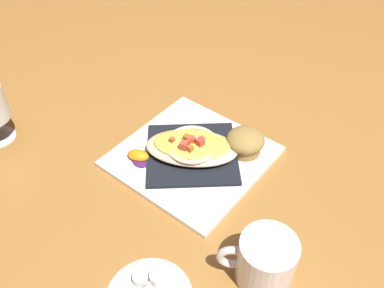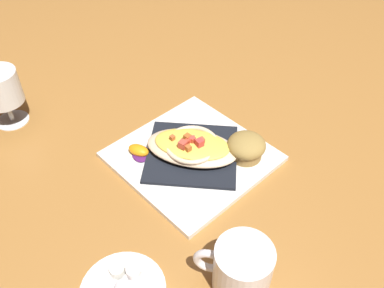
# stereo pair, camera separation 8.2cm
# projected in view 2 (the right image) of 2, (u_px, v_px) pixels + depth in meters

# --- Properties ---
(ground_plane) EXTENTS (2.60, 2.60, 0.00)m
(ground_plane) POSITION_uv_depth(u_px,v_px,m) (192.00, 158.00, 0.85)
(ground_plane) COLOR #9E6B32
(square_plate) EXTENTS (0.33, 0.33, 0.01)m
(square_plate) POSITION_uv_depth(u_px,v_px,m) (192.00, 157.00, 0.84)
(square_plate) COLOR white
(square_plate) RESTS_ON ground_plane
(folded_napkin) EXTENTS (0.24, 0.25, 0.01)m
(folded_napkin) POSITION_uv_depth(u_px,v_px,m) (192.00, 154.00, 0.84)
(folded_napkin) COLOR black
(folded_napkin) RESTS_ON square_plate
(gratin_dish) EXTENTS (0.20, 0.20, 0.04)m
(gratin_dish) POSITION_uv_depth(u_px,v_px,m) (192.00, 146.00, 0.82)
(gratin_dish) COLOR beige
(gratin_dish) RESTS_ON folded_napkin
(muffin) EXTENTS (0.08, 0.08, 0.05)m
(muffin) POSITION_uv_depth(u_px,v_px,m) (246.00, 147.00, 0.82)
(muffin) COLOR olive
(muffin) RESTS_ON square_plate
(orange_garnish) EXTENTS (0.06, 0.05, 0.02)m
(orange_garnish) POSITION_uv_depth(u_px,v_px,m) (139.00, 151.00, 0.83)
(orange_garnish) COLOR #4E1B5B
(orange_garnish) RESTS_ON square_plate
(coffee_mug) EXTENTS (0.10, 0.10, 0.09)m
(coffee_mug) POSITION_uv_depth(u_px,v_px,m) (241.00, 270.00, 0.62)
(coffee_mug) COLOR white
(coffee_mug) RESTS_ON ground_plane
(stemmed_glass) EXTENTS (0.08, 0.08, 0.13)m
(stemmed_glass) POSITION_uv_depth(u_px,v_px,m) (1.00, 90.00, 0.87)
(stemmed_glass) COLOR white
(stemmed_glass) RESTS_ON ground_plane
(creamer_cup_0) EXTENTS (0.02, 0.02, 0.02)m
(creamer_cup_0) POSITION_uv_depth(u_px,v_px,m) (134.00, 272.00, 0.64)
(creamer_cup_0) COLOR white
(creamer_cup_0) RESTS_ON creamer_saucer
(creamer_cup_1) EXTENTS (0.02, 0.02, 0.02)m
(creamer_cup_1) POSITION_uv_depth(u_px,v_px,m) (117.00, 271.00, 0.64)
(creamer_cup_1) COLOR white
(creamer_cup_1) RESTS_ON creamer_saucer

